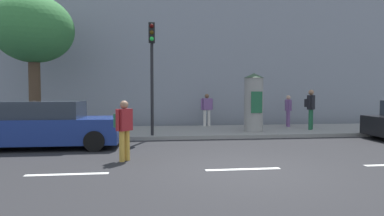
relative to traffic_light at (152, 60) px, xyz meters
name	(u,v)px	position (x,y,z in m)	size (l,w,h in m)	color
ground_plane	(243,169)	(2.13, -5.24, -3.05)	(80.00, 80.00, 0.00)	#232326
sidewalk_curb	(200,131)	(2.13, 1.76, -2.97)	(36.00, 4.00, 0.15)	gray
lane_markings	(243,169)	(2.13, -5.24, -3.04)	(25.80, 0.16, 0.01)	silver
building_backdrop	(188,34)	(2.13, 6.76, 2.25)	(36.00, 5.00, 10.58)	gray
traffic_light	(152,60)	(0.00, 0.00, 0.00)	(0.24, 0.45, 4.30)	black
poster_column	(254,102)	(4.34, 0.94, -1.63)	(0.88, 0.88, 2.50)	gray
street_tree	(33,31)	(-4.82, 1.54, 1.31)	(3.22, 3.22, 5.64)	#4C3826
pedestrian_in_dark_shirt	(124,125)	(-0.75, -3.92, -2.10)	(0.51, 0.51, 1.60)	#B78C33
pedestrian_near_pole	(311,106)	(7.09, 1.28, -1.82)	(0.52, 0.52, 1.80)	#1E5938
pedestrian_with_bag	(207,107)	(2.69, 3.30, -1.95)	(0.62, 0.35, 1.61)	silver
pedestrian_in_red_top	(288,109)	(6.63, 2.64, -2.01)	(0.30, 0.56, 1.54)	#724C84
parked_car_dark	(47,125)	(-3.41, -1.52, -2.31)	(4.55, 1.95, 1.53)	navy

